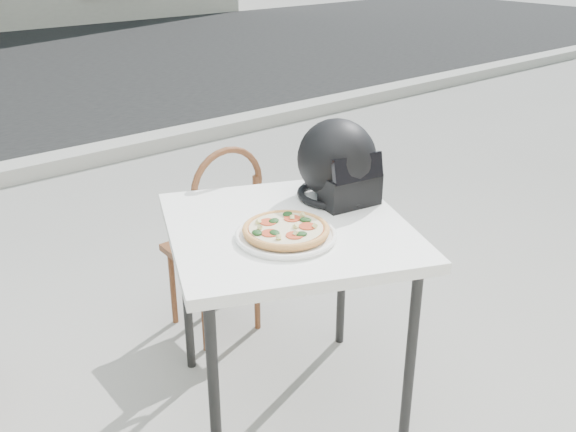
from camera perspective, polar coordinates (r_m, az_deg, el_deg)
ground at (r=2.71m, az=-7.80°, el=-15.65°), size 80.00×80.00×0.00m
cafe_table_main at (r=2.27m, az=0.02°, el=-2.37°), size 1.08×1.08×0.78m
plate at (r=2.14m, az=-0.19°, el=-1.74°), size 0.42×0.42×0.02m
pizza at (r=2.13m, az=-0.19°, el=-1.18°), size 0.39×0.39×0.04m
helmet at (r=2.42m, az=4.48°, el=4.61°), size 0.34×0.36×0.31m
cafe_chair_main at (r=2.82m, az=-6.13°, el=-1.42°), size 0.36×0.36×0.92m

